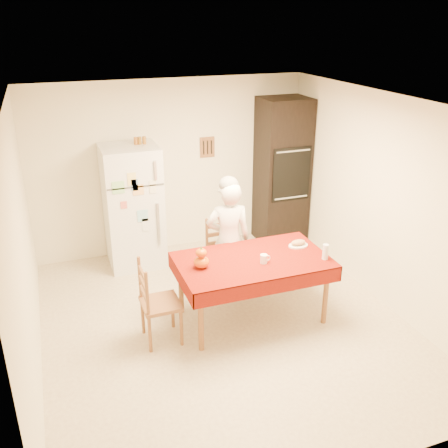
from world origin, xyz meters
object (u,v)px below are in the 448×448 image
wine_glass (325,252)px  pumpkin_lower (201,262)px  chair_left (154,300)px  coffee_mug (264,259)px  dining_table (253,265)px  bread_plate (298,246)px  oven_cabinet (282,172)px  chair_far (223,252)px  seated_woman (229,240)px  refrigerator (133,207)px

wine_glass → pumpkin_lower: bearing=168.4°
chair_left → coffee_mug: bearing=-93.3°
coffee_mug → dining_table: bearing=121.5°
dining_table → bread_plate: bearing=11.1°
oven_cabinet → chair_far: size_ratio=2.32×
chair_far → chair_left: (-1.08, -0.84, 0.00)m
seated_woman → wine_glass: size_ratio=8.54×
dining_table → wine_glass: size_ratio=9.66×
chair_far → coffee_mug: chair_far is taller
seated_woman → coffee_mug: bearing=111.9°
chair_left → chair_far: bearing=-52.6°
oven_cabinet → wine_glass: 2.26m
coffee_mug → bread_plate: bearing=24.2°
coffee_mug → pumpkin_lower: bearing=168.8°
chair_left → bread_plate: (1.79, 0.19, 0.26)m
oven_cabinet → dining_table: oven_cabinet is taller
chair_left → pumpkin_lower: (0.55, 0.07, 0.32)m
seated_woman → dining_table: bearing=107.0°
coffee_mug → refrigerator: bearing=118.4°
wine_glass → seated_woman: bearing=133.9°
oven_cabinet → seated_woman: (-1.35, -1.32, -0.35)m
refrigerator → bread_plate: 2.39m
seated_woman → wine_glass: bearing=144.4°
dining_table → wine_glass: 0.83m
dining_table → seated_woman: (-0.07, 0.59, 0.06)m
coffee_mug → seated_woman: bearing=101.4°
dining_table → coffee_mug: coffee_mug is taller
coffee_mug → bread_plate: 0.61m
chair_left → pumpkin_lower: size_ratio=5.50×
chair_far → coffee_mug: 0.96m
chair_far → wine_glass: size_ratio=5.40×
oven_cabinet → refrigerator: bearing=-178.8°
chair_left → pumpkin_lower: bearing=-83.0°
chair_far → oven_cabinet: bearing=37.9°
chair_left → bread_plate: 1.81m
oven_cabinet → seated_woman: bearing=-135.8°
dining_table → pumpkin_lower: bearing=179.3°
chair_far → bread_plate: bearing=-44.5°
refrigerator → coffee_mug: refrigerator is taller
refrigerator → seated_woman: (0.93, -1.27, -0.10)m
bread_plate → chair_far: bearing=137.6°
refrigerator → seated_woman: bearing=-53.8°
seated_woman → bread_plate: size_ratio=6.26×
refrigerator → coffee_mug: (1.07, -1.99, -0.04)m
seated_woman → bread_plate: (0.71, -0.47, 0.02)m
dining_table → chair_far: chair_far is taller
pumpkin_lower → seated_woman: bearing=47.8°
bread_plate → refrigerator: bearing=133.2°
refrigerator → pumpkin_lower: 1.90m
chair_far → chair_left: bearing=-144.3°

